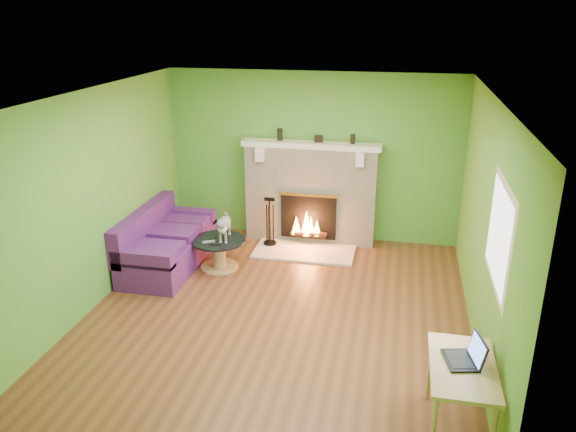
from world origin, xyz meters
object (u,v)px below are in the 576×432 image
(coffee_table, at_px, (219,251))
(sofa, at_px, (165,244))
(desk, at_px, (462,374))
(cat, at_px, (224,226))

(coffee_table, bearing_deg, sofa, -175.47)
(sofa, height_order, desk, sofa)
(coffee_table, distance_m, desk, 4.11)
(desk, distance_m, cat, 4.07)
(desk, bearing_deg, sofa, 144.85)
(sofa, xyz_separation_m, coffee_table, (0.77, 0.06, -0.07))
(sofa, bearing_deg, desk, -35.15)
(sofa, height_order, coffee_table, sofa)
(coffee_table, xyz_separation_m, desk, (3.04, -2.74, 0.36))
(sofa, height_order, cat, sofa)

